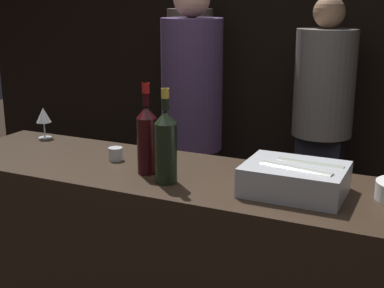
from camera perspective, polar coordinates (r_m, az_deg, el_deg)
name	(u,v)px	position (r m, az deg, el deg)	size (l,w,h in m)	color
wall_back_chalkboard	(318,40)	(4.22, 13.28, 10.74)	(6.40, 0.06, 2.80)	black
bar_counter	(189,287)	(2.38, -0.31, -15.02)	(2.25, 0.58, 1.02)	#2D2116
ice_bin_with_bottles	(296,178)	(1.97, 11.02, -3.60)	(0.36, 0.28, 0.12)	#B7BABF
wine_glass	(43,116)	(2.79, -15.56, 2.88)	(0.07, 0.07, 0.16)	silver
candle_votive	(116,154)	(2.36, -8.15, -1.04)	(0.06, 0.06, 0.06)	silver
champagne_bottle	(166,145)	(2.03, -2.81, -0.10)	(0.09, 0.09, 0.37)	black
red_wine_bottle_tall	(147,137)	(2.15, -4.84, 0.70)	(0.08, 0.08, 0.37)	black
person_in_hoodie	(323,112)	(3.78, 13.76, 3.34)	(0.41, 0.41, 1.72)	black
person_blond_tee	(190,89)	(4.05, -0.20, 5.84)	(0.34, 0.34, 1.84)	black
person_grey_polo	(192,119)	(3.16, -0.02, 2.65)	(0.36, 0.36, 1.81)	black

